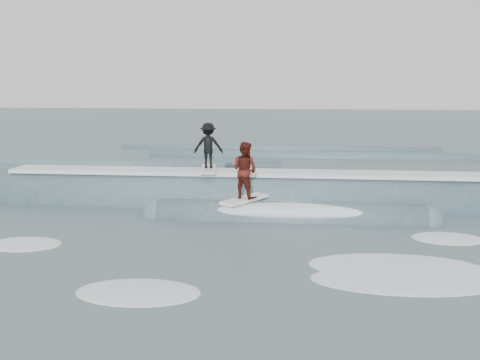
# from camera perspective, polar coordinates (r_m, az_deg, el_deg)

# --- Properties ---
(ground) EXTENTS (160.00, 160.00, 0.00)m
(ground) POSITION_cam_1_polar(r_m,az_deg,el_deg) (15.66, -1.50, -6.61)
(ground) COLOR #415660
(ground) RESTS_ON ground
(breaking_wave) EXTENTS (21.65, 3.98, 2.41)m
(breaking_wave) POSITION_cam_1_polar(r_m,az_deg,el_deg) (20.14, 0.97, -2.65)
(breaking_wave) COLOR #3B5A64
(breaking_wave) RESTS_ON ground
(surfer_black) EXTENTS (1.16, 2.05, 1.81)m
(surfer_black) POSITION_cam_1_polar(r_m,az_deg,el_deg) (20.29, -3.40, 3.49)
(surfer_black) COLOR silver
(surfer_black) RESTS_ON ground
(surfer_red) EXTENTS (1.55, 1.98, 2.02)m
(surfer_red) POSITION_cam_1_polar(r_m,az_deg,el_deg) (18.01, 0.51, 0.82)
(surfer_red) COLOR white
(surfer_red) RESTS_ON ground
(whitewater) EXTENTS (17.84, 6.67, 0.10)m
(whitewater) POSITION_cam_1_polar(r_m,az_deg,el_deg) (14.05, 2.38, -8.62)
(whitewater) COLOR white
(whitewater) RESTS_ON ground
(far_swells) EXTENTS (35.67, 8.65, 0.80)m
(far_swells) POSITION_cam_1_polar(r_m,az_deg,el_deg) (33.00, 0.02, 2.39)
(far_swells) COLOR #3B5A64
(far_swells) RESTS_ON ground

